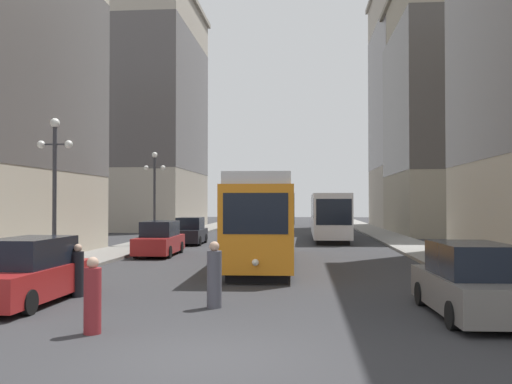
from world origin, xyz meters
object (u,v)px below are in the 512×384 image
at_px(transit_bus, 329,214).
at_px(parked_car_left_near, 29,273).
at_px(parked_car_right_far, 470,283).
at_px(lamp_post_left_near, 55,172).
at_px(parked_car_left_far, 160,240).
at_px(pedestrian_crossing_near, 214,277).
at_px(lamp_post_left_far, 155,184).
at_px(pedestrian_on_sidewalk, 78,272).
at_px(parked_car_left_mid, 190,232).
at_px(streetcar, 265,218).
at_px(pedestrian_crossing_far, 93,298).

xyz_separation_m(transit_bus, parked_car_left_near, (-9.60, -27.51, -1.10)).
distance_m(parked_car_right_far, lamp_post_left_near, 15.43).
height_order(parked_car_left_far, pedestrian_crossing_near, parked_car_left_far).
relative_size(transit_bus, parked_car_left_near, 2.47).
xyz_separation_m(parked_car_left_far, lamp_post_left_far, (-1.90, 5.88, 3.16)).
bearing_deg(pedestrian_on_sidewalk, parked_car_left_near, -30.45).
distance_m(parked_car_left_mid, parked_car_right_far, 25.83).
distance_m(streetcar, transit_bus, 17.47).
relative_size(streetcar, pedestrian_crossing_far, 8.28).
distance_m(parked_car_right_far, pedestrian_crossing_far, 8.93).
relative_size(pedestrian_crossing_far, lamp_post_left_far, 0.28).
xyz_separation_m(parked_car_left_far, pedestrian_crossing_far, (3.14, -17.49, -0.08)).
xyz_separation_m(pedestrian_on_sidewalk, lamp_post_left_far, (-2.83, 18.89, 3.27)).
height_order(transit_bus, lamp_post_left_far, lamp_post_left_far).
xyz_separation_m(streetcar, parked_car_left_far, (-5.89, 3.70, -1.26)).
relative_size(parked_car_left_mid, pedestrian_on_sidewalk, 2.77).
distance_m(streetcar, lamp_post_left_far, 12.49).
bearing_deg(pedestrian_on_sidewalk, streetcar, 160.94).
height_order(pedestrian_crossing_near, pedestrian_on_sidewalk, pedestrian_crossing_near).
bearing_deg(transit_bus, lamp_post_left_near, -117.94).
bearing_deg(lamp_post_left_far, pedestrian_crossing_near, -70.49).
bearing_deg(pedestrian_on_sidewalk, parked_car_right_far, 88.38).
height_order(parked_car_right_far, parked_car_left_far, same).
distance_m(transit_bus, parked_car_left_mid, 11.06).
xyz_separation_m(streetcar, transit_bus, (3.71, 17.07, -0.15)).
xyz_separation_m(parked_car_left_near, lamp_post_left_near, (-1.90, 5.65, 3.16)).
distance_m(parked_car_left_mid, lamp_post_left_near, 16.89).
distance_m(parked_car_left_mid, parked_car_left_far, 7.99).
bearing_deg(parked_car_left_far, parked_car_right_far, -53.52).
bearing_deg(lamp_post_left_far, pedestrian_crossing_far, -77.84).
xyz_separation_m(parked_car_left_near, parked_car_left_mid, (-0.00, 22.13, -0.00)).
distance_m(transit_bus, lamp_post_left_far, 13.88).
bearing_deg(parked_car_left_mid, parked_car_right_far, -64.66).
height_order(parked_car_left_near, pedestrian_crossing_far, parked_car_left_near).
relative_size(pedestrian_crossing_near, lamp_post_left_near, 0.30).
distance_m(streetcar, parked_car_left_mid, 13.15).
bearing_deg(parked_car_right_far, parked_car_left_near, -6.13).
distance_m(parked_car_left_near, lamp_post_left_near, 6.75).
bearing_deg(parked_car_left_mid, lamp_post_left_far, -133.62).
relative_size(streetcar, parked_car_left_far, 2.74).
distance_m(transit_bus, pedestrian_crossing_far, 31.56).
bearing_deg(parked_car_left_near, pedestrian_crossing_near, -1.15).
distance_m(pedestrian_crossing_far, pedestrian_on_sidewalk, 5.00).
relative_size(transit_bus, parked_car_left_far, 2.48).
relative_size(streetcar, pedestrian_on_sidewalk, 8.65).
bearing_deg(lamp_post_left_far, parked_car_left_mid, 48.03).
xyz_separation_m(parked_car_right_far, pedestrian_on_sidewalk, (-10.79, 2.02, -0.11)).
bearing_deg(lamp_post_left_near, transit_bus, 62.25).
height_order(parked_car_left_mid, pedestrian_on_sidewalk, parked_car_left_mid).
bearing_deg(transit_bus, streetcar, -102.47).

